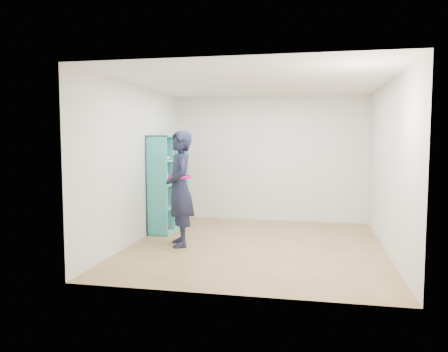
# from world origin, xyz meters

# --- Properties ---
(floor) EXTENTS (4.50, 4.50, 0.00)m
(floor) POSITION_xyz_m (0.00, 0.00, 0.00)
(floor) COLOR brown
(floor) RESTS_ON ground
(ceiling) EXTENTS (4.50, 4.50, 0.00)m
(ceiling) POSITION_xyz_m (0.00, 0.00, 2.60)
(ceiling) COLOR white
(ceiling) RESTS_ON wall_back
(wall_left) EXTENTS (0.02, 4.50, 2.60)m
(wall_left) POSITION_xyz_m (-2.00, 0.00, 1.30)
(wall_left) COLOR silver
(wall_left) RESTS_ON floor
(wall_right) EXTENTS (0.02, 4.50, 2.60)m
(wall_right) POSITION_xyz_m (2.00, 0.00, 1.30)
(wall_right) COLOR silver
(wall_right) RESTS_ON floor
(wall_back) EXTENTS (4.00, 0.02, 2.60)m
(wall_back) POSITION_xyz_m (0.00, 2.25, 1.30)
(wall_back) COLOR silver
(wall_back) RESTS_ON floor
(wall_front) EXTENTS (4.00, 0.02, 2.60)m
(wall_front) POSITION_xyz_m (0.00, -2.25, 1.30)
(wall_front) COLOR silver
(wall_front) RESTS_ON floor
(bookshelf) EXTENTS (0.39, 1.33, 1.78)m
(bookshelf) POSITION_xyz_m (-1.83, 0.99, 0.86)
(bookshelf) COLOR teal
(bookshelf) RESTS_ON floor
(person) EXTENTS (0.68, 0.80, 1.85)m
(person) POSITION_xyz_m (-1.20, -0.21, 0.93)
(person) COLOR black
(person) RESTS_ON floor
(smartphone) EXTENTS (0.05, 0.09, 0.12)m
(smartphone) POSITION_xyz_m (-1.36, -0.20, 1.05)
(smartphone) COLOR silver
(smartphone) RESTS_ON person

